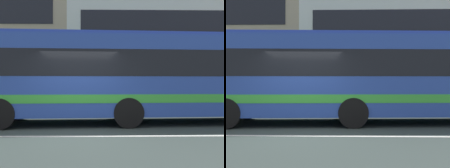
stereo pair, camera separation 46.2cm
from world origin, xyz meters
The scene contains 5 objects.
ground_plane centered at (0.00, 0.00, 0.00)m, with size 160.00×160.00×0.00m, color #35413C.
lane_centre_line centered at (0.00, 0.00, 0.00)m, with size 60.00×0.16×0.01m, color silver.
hedge_row_far centered at (-2.90, 6.49, 0.52)m, with size 21.45×1.10×1.04m, color #164D15.
apartment_block_right centered at (10.18, 16.73, 4.84)m, with size 24.19×10.76×9.68m.
transit_bus centered at (2.26, 2.56, 1.78)m, with size 11.86×3.23×3.24m.
Camera 2 is at (1.35, -7.55, 1.48)m, focal length 43.57 mm.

